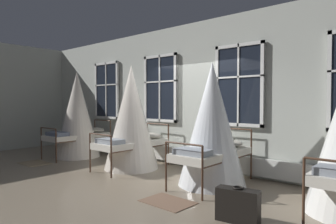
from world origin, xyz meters
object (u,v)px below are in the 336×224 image
cot_second (131,118)px  suitcase_dark (238,205)px  cot_first (77,116)px  cot_third (212,125)px

cot_second → suitcase_dark: 3.78m
cot_first → suitcase_dark: cot_first is taller
cot_first → cot_second: 2.32m
cot_first → cot_second: bearing=-91.5°
cot_first → cot_second: (2.32, -0.01, -0.00)m
cot_first → cot_third: (4.54, 0.03, -0.06)m
cot_first → cot_third: cot_first is taller
suitcase_dark → cot_second: bearing=151.4°
cot_second → cot_first: bearing=90.5°
cot_first → cot_third: size_ratio=1.05×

